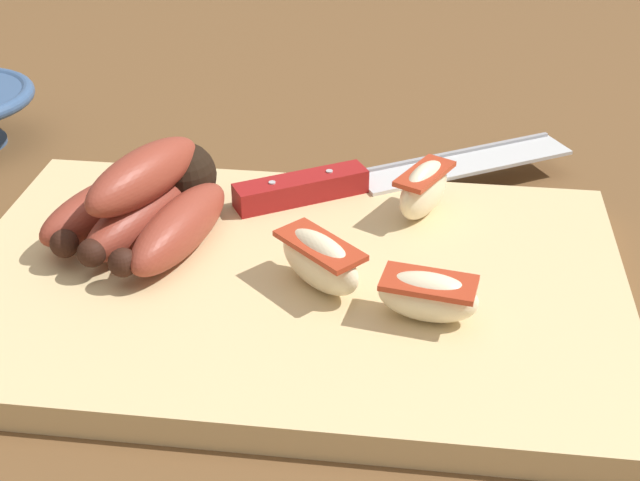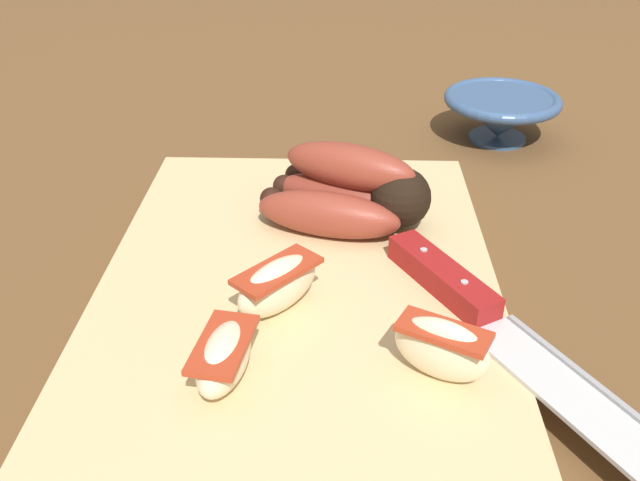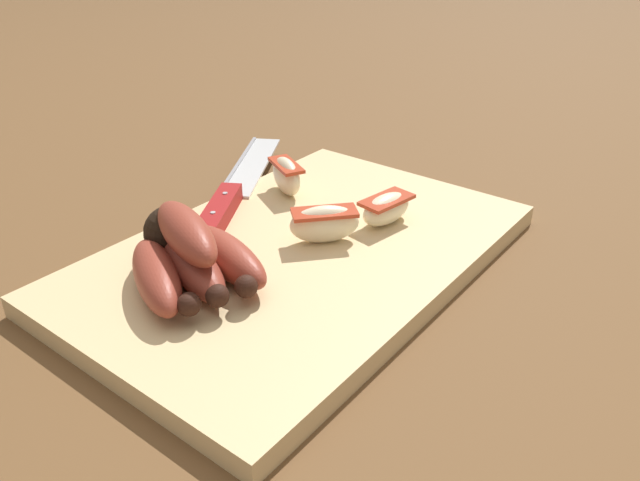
# 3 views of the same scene
# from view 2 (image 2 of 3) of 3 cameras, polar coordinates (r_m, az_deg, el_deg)

# --- Properties ---
(ground_plane) EXTENTS (6.00, 6.00, 0.00)m
(ground_plane) POSITION_cam_2_polar(r_m,az_deg,el_deg) (0.50, -0.44, -5.17)
(ground_plane) COLOR brown
(cutting_board) EXTENTS (0.43, 0.28, 0.02)m
(cutting_board) POSITION_cam_2_polar(r_m,az_deg,el_deg) (0.48, -1.82, -5.09)
(cutting_board) COLOR #DBBC84
(cutting_board) RESTS_ON ground_plane
(banana_bunch) EXTENTS (0.13, 0.14, 0.07)m
(banana_bunch) POSITION_cam_2_polar(r_m,az_deg,el_deg) (0.55, 2.59, 4.09)
(banana_bunch) COLOR black
(banana_bunch) RESTS_ON cutting_board
(chefs_knife) EXTENTS (0.26, 0.17, 0.02)m
(chefs_knife) POSITION_cam_2_polar(r_m,az_deg,el_deg) (0.45, 13.74, -6.21)
(chefs_knife) COLOR silver
(chefs_knife) RESTS_ON cutting_board
(apple_wedge_near) EXTENTS (0.07, 0.06, 0.04)m
(apple_wedge_near) POSITION_cam_2_polar(r_m,az_deg,el_deg) (0.45, -3.50, -3.65)
(apple_wedge_near) COLOR beige
(apple_wedge_near) RESTS_ON cutting_board
(apple_wedge_middle) EXTENTS (0.06, 0.04, 0.03)m
(apple_wedge_middle) POSITION_cam_2_polar(r_m,az_deg,el_deg) (0.40, -7.91, -9.43)
(apple_wedge_middle) COLOR beige
(apple_wedge_middle) RESTS_ON cutting_board
(apple_wedge_far) EXTENTS (0.05, 0.06, 0.04)m
(apple_wedge_far) POSITION_cam_2_polar(r_m,az_deg,el_deg) (0.40, 10.00, -8.71)
(apple_wedge_far) COLOR beige
(apple_wedge_far) RESTS_ON cutting_board
(ceramic_bowl) EXTENTS (0.12, 0.12, 0.05)m
(ceramic_bowl) POSITION_cam_2_polar(r_m,az_deg,el_deg) (0.77, 14.65, 10.12)
(ceramic_bowl) COLOR #385684
(ceramic_bowl) RESTS_ON ground_plane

